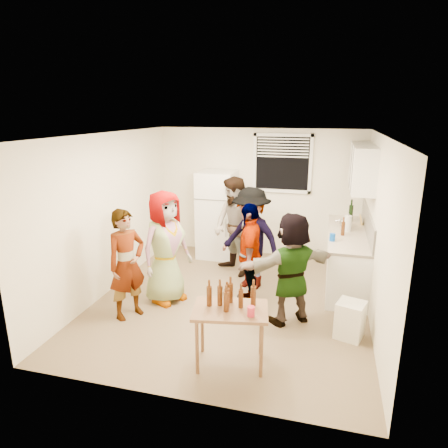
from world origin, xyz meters
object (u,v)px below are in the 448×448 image
(beer_bottle_counter, at_px, (342,235))
(kettle, at_px, (345,227))
(serving_table, at_px, (230,363))
(red_cup, at_px, (251,316))
(guest_grey, at_px, (168,300))
(refrigerator, at_px, (217,214))
(wine_bottle, at_px, (350,221))
(blue_cup, at_px, (332,241))
(guest_black, at_px, (249,303))
(trash_bin, at_px, (350,319))
(beer_bottle_table, at_px, (241,307))
(guest_back_right, at_px, (250,287))
(guest_orange, at_px, (289,320))
(guest_back_left, at_px, (234,273))
(guest_stripe, at_px, (131,315))

(beer_bottle_counter, bearing_deg, kettle, 84.26)
(kettle, relative_size, serving_table, 0.29)
(red_cup, distance_m, guest_grey, 2.24)
(refrigerator, height_order, wine_bottle, refrigerator)
(refrigerator, height_order, guest_grey, refrigerator)
(wine_bottle, xyz_separation_m, blue_cup, (-0.31, -1.26, 0.00))
(wine_bottle, height_order, red_cup, wine_bottle)
(guest_black, bearing_deg, trash_bin, 59.76)
(beer_bottle_table, distance_m, guest_back_right, 2.18)
(guest_back_right, bearing_deg, guest_orange, -28.83)
(beer_bottle_counter, bearing_deg, guest_back_right, -165.80)
(beer_bottle_counter, bearing_deg, guest_back_left, 175.69)
(guest_grey, height_order, guest_black, guest_grey)
(guest_stripe, height_order, guest_black, guest_black)
(guest_orange, bearing_deg, beer_bottle_counter, -153.18)
(refrigerator, bearing_deg, guest_orange, -53.47)
(guest_black, bearing_deg, guest_stripe, -71.15)
(trash_bin, xyz_separation_m, guest_back_right, (-1.53, 1.17, -0.25))
(kettle, bearing_deg, refrigerator, -166.32)
(refrigerator, height_order, kettle, refrigerator)
(refrigerator, xyz_separation_m, beer_bottle_table, (1.22, -3.36, -0.15))
(trash_bin, bearing_deg, guest_stripe, -175.92)
(refrigerator, xyz_separation_m, blue_cup, (2.19, -1.28, 0.05))
(blue_cup, xyz_separation_m, serving_table, (-1.07, -2.14, -0.90))
(guest_stripe, bearing_deg, guest_grey, 1.05)
(kettle, height_order, guest_stripe, kettle)
(wine_bottle, relative_size, trash_bin, 0.61)
(guest_grey, bearing_deg, red_cup, -104.11)
(beer_bottle_counter, relative_size, trash_bin, 0.46)
(guest_stripe, bearing_deg, trash_bin, -56.02)
(guest_stripe, distance_m, guest_back_right, 2.02)
(guest_orange, bearing_deg, wine_bottle, -146.20)
(beer_bottle_table, xyz_separation_m, red_cup, (0.15, -0.16, 0.00))
(trash_bin, relative_size, red_cup, 4.38)
(serving_table, bearing_deg, guest_black, 93.33)
(trash_bin, height_order, guest_back_right, trash_bin)
(wine_bottle, distance_m, blue_cup, 1.29)
(trash_bin, relative_size, guest_orange, 0.31)
(beer_bottle_counter, xyz_separation_m, guest_orange, (-0.68, -1.31, -0.90))
(red_cup, bearing_deg, trash_bin, 43.71)
(blue_cup, bearing_deg, beer_bottle_table, -115.05)
(blue_cup, height_order, beer_bottle_table, blue_cup)
(red_cup, height_order, guest_stripe, red_cup)
(serving_table, distance_m, guest_black, 1.53)
(guest_orange, bearing_deg, kettle, -147.78)
(serving_table, relative_size, red_cup, 7.55)
(blue_cup, bearing_deg, guest_orange, -117.77)
(guest_back_left, bearing_deg, guest_black, -25.38)
(guest_back_right, bearing_deg, beer_bottle_table, -58.72)
(guest_grey, distance_m, guest_back_left, 1.49)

